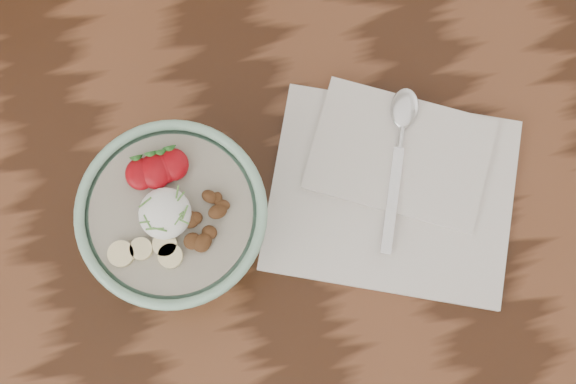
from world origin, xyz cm
name	(u,v)px	position (x,y,z in cm)	size (l,w,h in cm)	color
table	(272,244)	(0.00, 0.00, 65.70)	(160.00, 90.00, 75.00)	black
breakfast_bowl	(176,219)	(-9.07, 2.64, 81.40)	(18.82, 18.82, 12.54)	#8ABA9F
napkin	(393,186)	(14.34, 1.61, 75.68)	(32.54, 29.95, 1.61)	silver
spoon	(402,131)	(16.62, 7.13, 77.02)	(9.18, 18.05, 0.98)	silver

